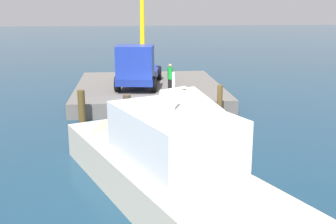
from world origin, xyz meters
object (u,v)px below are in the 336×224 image
object	(u,v)px
moored_yacht	(143,163)
dock_worker	(170,77)
salvaged_car	(197,112)
crane_truck	(138,65)

from	to	relation	value
moored_yacht	dock_worker	bearing A→B (deg)	169.29
dock_worker	salvaged_car	world-z (taller)	dock_worker
salvaged_car	moored_yacht	bearing A→B (deg)	-24.99
salvaged_car	crane_truck	bearing A→B (deg)	-155.25
crane_truck	moored_yacht	bearing A→B (deg)	-0.98
crane_truck	moored_yacht	size ratio (longest dim) A/B	0.84
crane_truck	salvaged_car	xyz separation A→B (m)	(6.39, 2.94, -1.64)
crane_truck	dock_worker	world-z (taller)	crane_truck
crane_truck	dock_worker	size ratio (longest dim) A/B	6.54
dock_worker	moored_yacht	xyz separation A→B (m)	(11.82, -2.24, -1.15)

